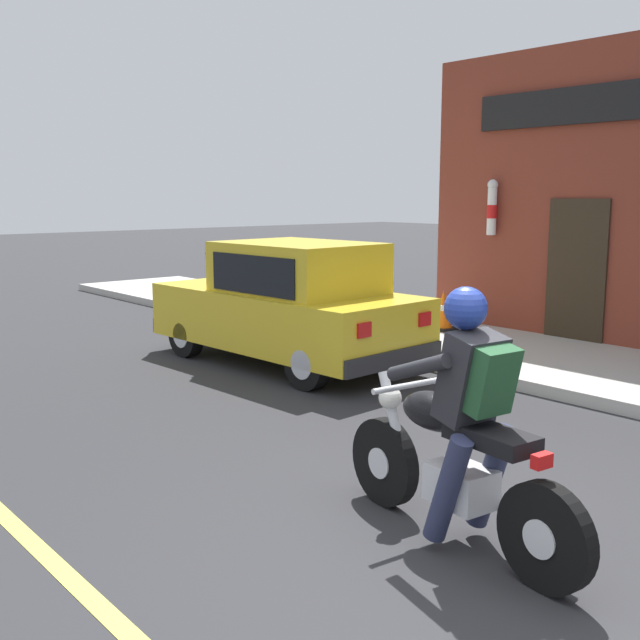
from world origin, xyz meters
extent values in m
plane|color=#2B2B2D|center=(0.00, 0.00, 0.00)|extent=(80.00, 80.00, 0.00)
cube|color=#ADAAA3|center=(4.91, 3.00, 0.07)|extent=(2.60, 22.00, 0.14)
cube|color=#2D2319|center=(6.19, 3.10, 1.05)|extent=(0.04, 0.90, 2.10)
cylinder|color=white|center=(6.11, 4.50, 1.90)|extent=(0.14, 0.14, 0.70)
cylinder|color=red|center=(6.11, 4.50, 1.90)|extent=(0.15, 0.15, 0.20)
sphere|color=silver|center=(6.11, 4.50, 2.30)|extent=(0.16, 0.16, 0.16)
cylinder|color=black|center=(0.30, 1.06, 0.31)|extent=(0.17, 0.63, 0.62)
cylinder|color=silver|center=(0.30, 1.06, 0.31)|extent=(0.15, 0.23, 0.22)
cylinder|color=black|center=(0.13, -0.33, 0.31)|extent=(0.17, 0.63, 0.62)
cylinder|color=silver|center=(0.13, -0.33, 0.31)|extent=(0.15, 0.23, 0.22)
cube|color=silver|center=(0.21, 0.31, 0.39)|extent=(0.33, 0.43, 0.24)
ellipsoid|color=black|center=(0.24, 0.56, 0.80)|extent=(0.36, 0.55, 0.24)
cube|color=black|center=(0.18, 0.09, 0.76)|extent=(0.33, 0.59, 0.10)
cylinder|color=silver|center=(0.29, 0.96, 0.62)|extent=(0.11, 0.33, 0.68)
cylinder|color=silver|center=(0.27, 0.84, 0.91)|extent=(0.56, 0.11, 0.04)
sphere|color=silver|center=(0.30, 1.01, 0.79)|extent=(0.16, 0.16, 0.16)
cylinder|color=silver|center=(0.32, -0.10, 0.29)|extent=(0.15, 0.56, 0.08)
cube|color=red|center=(0.14, -0.28, 0.73)|extent=(0.13, 0.07, 0.08)
cylinder|color=#282D4C|center=(0.02, 0.27, 0.43)|extent=(0.18, 0.36, 0.71)
cylinder|color=#282D4C|center=(0.38, 0.22, 0.43)|extent=(0.18, 0.36, 0.71)
cube|color=#232328|center=(0.20, 0.27, 1.08)|extent=(0.38, 0.37, 0.57)
cylinder|color=#232328|center=(0.03, 0.53, 1.12)|extent=(0.15, 0.53, 0.26)
cylinder|color=#232328|center=(0.43, 0.48, 1.12)|extent=(0.15, 0.53, 0.26)
sphere|color=navy|center=(0.21, 0.32, 1.49)|extent=(0.26, 0.26, 0.26)
cube|color=#1E4728|center=(0.18, 0.11, 1.10)|extent=(0.31, 0.27, 0.42)
cylinder|color=black|center=(1.78, 6.21, 0.30)|extent=(0.21, 0.61, 0.60)
cylinder|color=silver|center=(1.78, 6.21, 0.30)|extent=(0.22, 0.34, 0.33)
cylinder|color=black|center=(3.22, 6.28, 0.30)|extent=(0.21, 0.61, 0.60)
cylinder|color=silver|center=(3.22, 6.28, 0.30)|extent=(0.22, 0.34, 0.33)
cylinder|color=black|center=(1.89, 3.81, 0.30)|extent=(0.21, 0.61, 0.60)
cylinder|color=silver|center=(1.89, 3.81, 0.30)|extent=(0.22, 0.34, 0.33)
cylinder|color=black|center=(3.33, 3.88, 0.30)|extent=(0.21, 0.61, 0.60)
cylinder|color=silver|center=(3.33, 3.88, 0.30)|extent=(0.22, 0.34, 0.33)
cube|color=gold|center=(2.55, 5.04, 0.60)|extent=(1.81, 3.77, 0.70)
cube|color=gold|center=(2.57, 4.79, 1.24)|extent=(1.53, 1.97, 0.66)
cube|color=black|center=(2.52, 5.66, 1.19)|extent=(1.34, 0.41, 0.51)
cube|color=black|center=(1.84, 4.76, 1.22)|extent=(0.10, 1.52, 0.46)
cube|color=black|center=(3.29, 4.83, 1.22)|extent=(0.10, 1.52, 0.46)
cube|color=silver|center=(1.96, 6.88, 0.72)|extent=(0.24, 0.05, 0.14)
cube|color=red|center=(2.14, 3.16, 0.74)|extent=(0.20, 0.05, 0.16)
cube|color=silver|center=(2.97, 6.92, 0.72)|extent=(0.24, 0.05, 0.14)
cube|color=red|center=(3.15, 3.21, 0.74)|extent=(0.20, 0.05, 0.16)
cube|color=#28282B|center=(2.47, 6.87, 0.35)|extent=(1.61, 0.20, 0.20)
cube|color=#28282B|center=(2.64, 3.21, 0.35)|extent=(1.61, 0.20, 0.20)
cube|color=black|center=(5.37, 4.78, 0.16)|extent=(0.36, 0.36, 0.04)
cone|color=orange|center=(5.37, 4.78, 0.46)|extent=(0.28, 0.28, 0.56)
cylinder|color=white|center=(5.37, 4.78, 0.48)|extent=(0.20, 0.20, 0.08)
camera|label=1|loc=(-3.30, -2.42, 2.15)|focal=42.00mm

